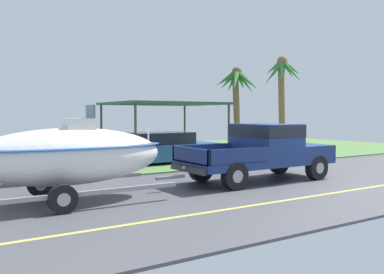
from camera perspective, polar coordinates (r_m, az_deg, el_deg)
ground at (r=20.27m, az=-3.03°, el=-2.99°), size 36.00×22.00×0.11m
pickup_truck_towing at (r=13.71m, az=10.07°, el=-1.63°), size 5.43×2.04×1.84m
boat_on_trailer at (r=10.52m, az=-16.63°, el=-2.51°), size 5.95×2.41×2.39m
parked_sedan_near at (r=17.97m, az=-3.94°, el=-1.59°), size 4.75×1.86×1.38m
parked_sedan_far at (r=15.11m, az=-23.60°, el=-2.75°), size 4.39×1.88×1.38m
carport_awning at (r=26.24m, az=-3.93°, el=4.49°), size 6.82×5.76×2.90m
palm_tree_near_left at (r=29.06m, az=12.37°, el=7.68°), size 2.47×3.37×6.12m
palm_tree_mid at (r=24.71m, az=6.29°, el=6.82°), size 3.13×2.91×4.97m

